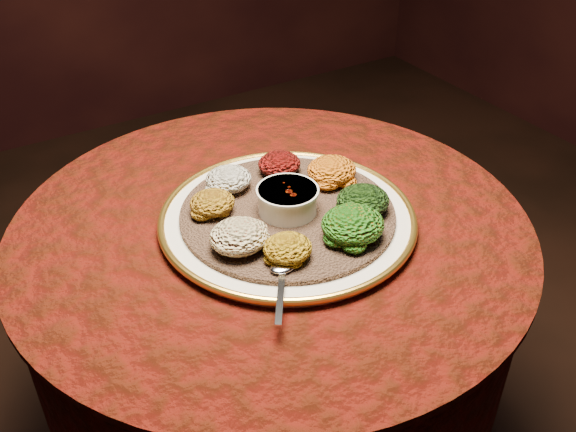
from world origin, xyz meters
TOP-DOWN VIEW (x-y plane):
  - table at (0.00, 0.00)m, footprint 0.96×0.96m
  - platter at (0.02, -0.02)m, footprint 0.55×0.55m
  - injera at (0.02, -0.02)m, footprint 0.51×0.51m
  - stew_bowl at (0.02, -0.02)m, footprint 0.11×0.11m
  - spoon at (-0.08, -0.17)m, footprint 0.10×0.13m
  - portion_ayib at (-0.03, 0.10)m, footprint 0.09×0.08m
  - portion_kitfo at (0.08, 0.10)m, footprint 0.08×0.08m
  - portion_tikil at (0.15, 0.02)m, footprint 0.10×0.09m
  - portion_gomen at (0.14, -0.09)m, footprint 0.10×0.09m
  - portion_mixveg at (0.08, -0.15)m, footprint 0.11×0.10m
  - portion_kik at (-0.05, -0.14)m, footprint 0.08×0.08m
  - portion_timatim at (-0.10, -0.08)m, footprint 0.10×0.09m
  - portion_shiro at (-0.09, 0.04)m, footprint 0.08×0.08m

SIDE VIEW (x-z plane):
  - table at x=0.00m, z-range 0.19..0.92m
  - platter at x=0.02m, z-range 0.73..0.76m
  - injera at x=0.02m, z-range 0.75..0.76m
  - spoon at x=-0.08m, z-range 0.76..0.77m
  - portion_kik at x=-0.05m, z-range 0.76..0.80m
  - portion_shiro at x=-0.09m, z-range 0.76..0.80m
  - portion_kitfo at x=0.08m, z-range 0.76..0.80m
  - portion_ayib at x=-0.03m, z-range 0.76..0.80m
  - portion_tikil at x=0.15m, z-range 0.76..0.81m
  - portion_gomen at x=0.14m, z-range 0.76..0.81m
  - portion_timatim at x=-0.10m, z-range 0.76..0.81m
  - portion_mixveg at x=0.08m, z-range 0.76..0.81m
  - stew_bowl at x=0.02m, z-range 0.77..0.81m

